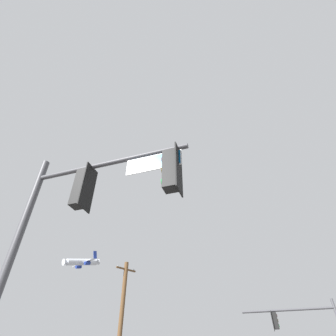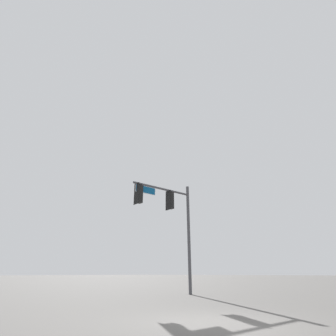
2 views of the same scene
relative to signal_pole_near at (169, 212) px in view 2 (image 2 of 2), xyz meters
name	(u,v)px [view 2 (image 2 of 2)]	position (x,y,z in m)	size (l,w,h in m)	color
ground_plane	(214,323)	(6.22, 6.60, -4.90)	(400.00, 400.00, 0.00)	#514F4C
signal_pole_near	(169,212)	(0.00, 0.00, 0.00)	(4.48, 1.22, 6.96)	#47474C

